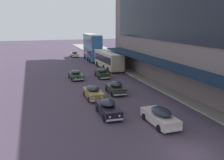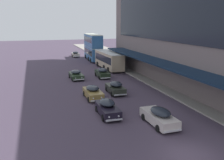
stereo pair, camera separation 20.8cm
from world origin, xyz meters
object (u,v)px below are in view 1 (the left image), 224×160
(sedan_trailing_near, at_px, (116,87))
(sedan_second_mid, at_px, (102,73))
(transit_bus_kerbside_rear, at_px, (92,46))
(sedan_far_back, at_px, (160,116))
(sedan_second_near, at_px, (93,92))
(transit_bus_kerbside_front, at_px, (108,59))
(sedan_trailing_mid, at_px, (108,108))
(sedan_oncoming_front, at_px, (75,54))
(sedan_oncoming_rear, at_px, (76,75))

(sedan_trailing_near, xyz_separation_m, sedan_second_mid, (0.93, 9.82, 0.00))
(transit_bus_kerbside_rear, distance_m, sedan_far_back, 40.43)
(sedan_second_near, bearing_deg, transit_bus_kerbside_front, 67.46)
(sedan_trailing_near, xyz_separation_m, sedan_trailing_mid, (-3.24, -7.25, -0.00))
(transit_bus_kerbside_front, bearing_deg, transit_bus_kerbside_rear, 91.38)
(transit_bus_kerbside_front, xyz_separation_m, sedan_oncoming_front, (-3.38, 19.76, -1.22))
(sedan_oncoming_front, relative_size, sedan_far_back, 0.92)
(sedan_second_near, bearing_deg, transit_bus_kerbside_rear, 76.62)
(sedan_oncoming_front, bearing_deg, transit_bus_kerbside_front, -80.28)
(sedan_trailing_near, height_order, sedan_oncoming_rear, sedan_trailing_near)
(sedan_second_near, bearing_deg, sedan_trailing_near, 19.79)
(sedan_oncoming_front, distance_m, sedan_oncoming_rear, 27.10)
(transit_bus_kerbside_front, xyz_separation_m, sedan_second_near, (-7.53, -18.15, -1.18))
(sedan_oncoming_front, relative_size, sedan_oncoming_rear, 1.00)
(sedan_trailing_mid, distance_m, sedan_oncoming_rear, 17.22)
(transit_bus_kerbside_front, relative_size, sedan_trailing_near, 2.52)
(sedan_oncoming_front, height_order, sedan_second_mid, sedan_second_mid)
(sedan_second_near, relative_size, sedan_oncoming_rear, 1.01)
(sedan_second_near, distance_m, sedan_oncoming_rear, 11.16)
(sedan_oncoming_front, distance_m, sedan_trailing_near, 36.74)
(sedan_trailing_mid, bearing_deg, sedan_second_mid, 76.25)
(transit_bus_kerbside_front, bearing_deg, sedan_far_back, -97.51)
(transit_bus_kerbside_front, distance_m, sedan_second_near, 19.69)
(sedan_oncoming_front, bearing_deg, sedan_far_back, -90.36)
(transit_bus_kerbside_rear, relative_size, sedan_oncoming_rear, 2.53)
(sedan_second_mid, xyz_separation_m, sedan_trailing_mid, (-4.18, -17.06, -0.01))
(sedan_second_near, xyz_separation_m, sedan_second_mid, (4.23, 11.00, 0.04))
(sedan_oncoming_front, relative_size, sedan_second_near, 0.99)
(sedan_second_mid, bearing_deg, sedan_far_back, -91.04)
(sedan_trailing_mid, relative_size, sedan_far_back, 0.95)
(sedan_second_mid, xyz_separation_m, sedan_oncoming_rear, (-4.42, 0.16, -0.07))
(transit_bus_kerbside_rear, xyz_separation_m, sedan_far_back, (-3.39, -40.21, -2.56))
(transit_bus_kerbside_front, height_order, sedan_second_near, transit_bus_kerbside_front)
(transit_bus_kerbside_rear, bearing_deg, sedan_trailing_mid, -101.14)
(sedan_second_mid, bearing_deg, transit_bus_kerbside_rear, 81.19)
(sedan_far_back, bearing_deg, sedan_oncoming_front, 89.64)
(sedan_second_near, bearing_deg, sedan_far_back, -68.49)
(sedan_trailing_near, relative_size, sedan_second_mid, 0.93)
(transit_bus_kerbside_front, distance_m, sedan_oncoming_rear, 10.49)
(sedan_oncoming_rear, bearing_deg, sedan_second_mid, -2.08)
(sedan_trailing_near, bearing_deg, sedan_oncoming_front, 88.66)
(transit_bus_kerbside_rear, relative_size, sedan_trailing_near, 2.62)
(transit_bus_kerbside_rear, height_order, sedan_second_near, transit_bus_kerbside_rear)
(transit_bus_kerbside_rear, distance_m, sedan_trailing_near, 29.63)
(sedan_oncoming_front, distance_m, sedan_second_mid, 26.91)
(sedan_second_near, distance_m, sedan_far_back, 10.50)
(transit_bus_kerbside_rear, height_order, sedan_far_back, transit_bus_kerbside_rear)
(transit_bus_kerbside_front, distance_m, sedan_far_back, 28.19)
(sedan_oncoming_rear, height_order, sedan_far_back, sedan_far_back)
(sedan_second_near, distance_m, sedan_second_mid, 11.79)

